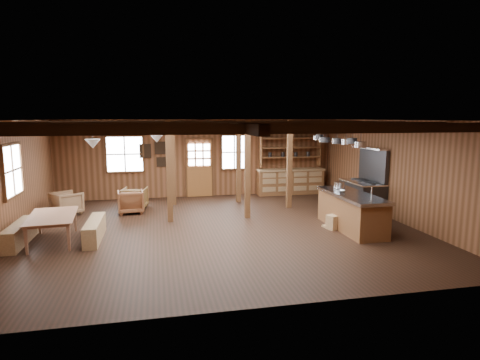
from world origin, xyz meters
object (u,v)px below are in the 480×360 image
at_px(dining_table, 55,228).
at_px(kitchen_island, 351,211).
at_px(commercial_range, 364,191).
at_px(armchair_c, 67,203).
at_px(armchair_b, 135,198).
at_px(armchair_a, 131,202).

bearing_deg(dining_table, kitchen_island, -99.12).
xyz_separation_m(kitchen_island, commercial_range, (1.30, 1.72, 0.16)).
relative_size(kitchen_island, armchair_c, 3.29).
bearing_deg(armchair_b, armchair_c, 21.82).
height_order(commercial_range, dining_table, commercial_range).
bearing_deg(armchair_c, armchair_a, -132.58).
distance_m(dining_table, armchair_b, 3.57).
bearing_deg(armchair_c, armchair_b, -115.57).
bearing_deg(kitchen_island, armchair_b, 147.05).
height_order(armchair_a, armchair_c, armchair_a).
bearing_deg(armchair_b, dining_table, 72.49).
distance_m(commercial_range, armchair_b, 7.14).
xyz_separation_m(armchair_a, armchair_c, (-1.85, 0.18, -0.00)).
height_order(commercial_range, armchair_c, commercial_range).
height_order(dining_table, armchair_c, armchair_c).
bearing_deg(kitchen_island, dining_table, 176.40).
xyz_separation_m(kitchen_island, armchair_a, (-5.68, 3.03, -0.13)).
bearing_deg(armchair_b, kitchen_island, 157.42).
bearing_deg(commercial_range, armchair_c, 170.41).
bearing_deg(armchair_c, commercial_range, -136.73).
distance_m(commercial_range, dining_table, 8.65).
relative_size(commercial_range, armchair_c, 2.61).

